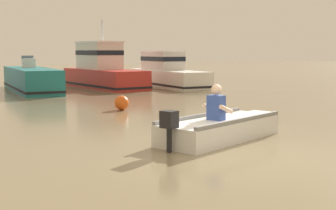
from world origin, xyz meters
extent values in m
plane|color=#7A6B4C|center=(0.00, 0.00, 0.00)|extent=(120.00, 120.00, 0.00)
cube|color=white|center=(0.40, 1.40, 0.22)|extent=(3.29, 2.17, 0.44)
cube|color=white|center=(2.01, 2.04, 0.22)|extent=(0.60, 0.71, 0.42)
cube|color=gray|center=(0.21, 1.88, 0.47)|extent=(2.85, 1.20, 0.08)
cube|color=gray|center=(0.59, 0.93, 0.47)|extent=(2.85, 1.20, 0.08)
cube|color=white|center=(0.31, 1.37, 0.40)|extent=(0.63, 1.04, 0.06)
cylinder|color=black|center=(-1.13, 0.79, 0.27)|extent=(0.13, 0.13, 0.54)
cube|color=black|center=(-1.13, 0.79, 0.62)|extent=(0.33, 0.35, 0.32)
cube|color=#334C99|center=(0.26, 1.35, 0.70)|extent=(0.33, 0.40, 0.52)
sphere|color=beige|center=(0.26, 1.35, 1.08)|extent=(0.22, 0.22, 0.22)
cylinder|color=beige|center=(0.23, 1.57, 0.68)|extent=(0.43, 0.24, 0.23)
cylinder|color=beige|center=(0.39, 1.16, 0.68)|extent=(0.43, 0.24, 0.23)
cube|color=#1E727A|center=(-0.64, 15.75, 0.54)|extent=(1.80, 6.84, 1.08)
cube|color=black|center=(-0.64, 15.75, 0.19)|extent=(1.84, 6.88, 0.10)
cube|color=silver|center=(-0.63, 16.26, 1.30)|extent=(0.58, 0.52, 0.44)
cube|color=slate|center=(-0.62, 16.52, 1.48)|extent=(0.57, 0.06, 0.36)
cube|color=#B72D28|center=(3.12, 16.11, 0.47)|extent=(2.64, 6.25, 0.94)
cube|color=black|center=(3.12, 16.11, 0.16)|extent=(2.68, 6.30, 0.10)
cube|color=silver|center=(3.05, 16.65, 1.61)|extent=(1.79, 2.71, 1.36)
cube|color=black|center=(3.05, 16.65, 1.78)|extent=(1.82, 2.75, 0.24)
cube|color=white|center=(3.05, 16.65, 2.33)|extent=(1.88, 2.85, 0.08)
cylinder|color=silver|center=(3.10, 16.26, 2.20)|extent=(0.10, 0.10, 2.52)
cube|color=white|center=(6.48, 15.55, 0.43)|extent=(1.72, 6.53, 0.86)
cube|color=black|center=(6.48, 15.55, 0.15)|extent=(1.76, 6.57, 0.10)
cube|color=beige|center=(6.48, 16.14, 1.33)|extent=(1.33, 2.74, 0.95)
cube|color=black|center=(6.48, 16.14, 1.45)|extent=(1.36, 2.77, 0.24)
cube|color=white|center=(6.48, 16.14, 1.85)|extent=(1.39, 2.88, 0.08)
sphere|color=#E55919|center=(0.45, 7.09, 0.23)|extent=(0.46, 0.46, 0.46)
camera|label=1|loc=(-5.12, -6.84, 1.88)|focal=50.39mm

